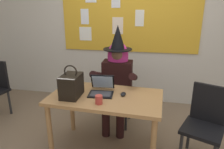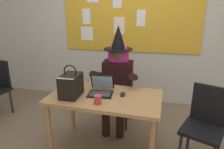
# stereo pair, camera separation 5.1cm
# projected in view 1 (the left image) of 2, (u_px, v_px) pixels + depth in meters

# --- Properties ---
(wall_back_bulletin) EXTENTS (6.06, 1.77, 2.76)m
(wall_back_bulletin) POSITION_uv_depth(u_px,v_px,m) (129.00, 26.00, 3.70)
(wall_back_bulletin) COLOR beige
(wall_back_bulletin) RESTS_ON ground
(desk_main) EXTENTS (1.33, 0.80, 0.74)m
(desk_main) POSITION_uv_depth(u_px,v_px,m) (106.00, 103.00, 2.48)
(desk_main) COLOR #A37547
(desk_main) RESTS_ON ground
(chair_at_desk) EXTENTS (0.44, 0.44, 0.92)m
(chair_at_desk) POSITION_uv_depth(u_px,v_px,m) (118.00, 90.00, 3.19)
(chair_at_desk) COLOR black
(chair_at_desk) RESTS_ON ground
(person_costumed) EXTENTS (0.60, 0.67, 1.50)m
(person_costumed) POSITION_uv_depth(u_px,v_px,m) (117.00, 74.00, 2.98)
(person_costumed) COLOR black
(person_costumed) RESTS_ON ground
(laptop) EXTENTS (0.31, 0.33, 0.21)m
(laptop) POSITION_uv_depth(u_px,v_px,m) (102.00, 89.00, 2.51)
(laptop) COLOR black
(laptop) RESTS_ON desk_main
(computer_mouse) EXTENTS (0.06, 0.11, 0.03)m
(computer_mouse) POSITION_uv_depth(u_px,v_px,m) (123.00, 94.00, 2.45)
(computer_mouse) COLOR black
(computer_mouse) RESTS_ON desk_main
(handbag) EXTENTS (0.20, 0.30, 0.38)m
(handbag) POSITION_uv_depth(u_px,v_px,m) (71.00, 85.00, 2.39)
(handbag) COLOR black
(handbag) RESTS_ON desk_main
(coffee_mug) EXTENTS (0.08, 0.08, 0.09)m
(coffee_mug) POSITION_uv_depth(u_px,v_px,m) (99.00, 100.00, 2.23)
(coffee_mug) COLOR #B23833
(coffee_mug) RESTS_ON desk_main
(chair_extra_corner) EXTENTS (0.55, 0.55, 0.90)m
(chair_extra_corner) POSITION_uv_depth(u_px,v_px,m) (205.00, 120.00, 2.38)
(chair_extra_corner) COLOR black
(chair_extra_corner) RESTS_ON ground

